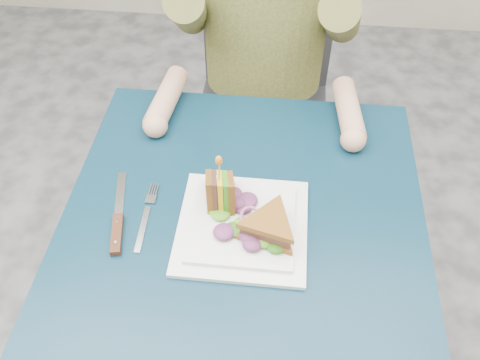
# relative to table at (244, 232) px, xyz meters

# --- Properties ---
(ground) EXTENTS (4.00, 4.00, 0.00)m
(ground) POSITION_rel_table_xyz_m (0.00, 0.00, -0.65)
(ground) COLOR #4A4A4C
(ground) RESTS_ON ground
(table) EXTENTS (0.75, 0.75, 0.73)m
(table) POSITION_rel_table_xyz_m (0.00, 0.00, 0.00)
(table) COLOR #08202E
(table) RESTS_ON ground
(chair) EXTENTS (0.42, 0.40, 0.93)m
(chair) POSITION_rel_table_xyz_m (0.00, 0.70, -0.11)
(chair) COLOR #47474C
(chair) RESTS_ON ground
(plate) EXTENTS (0.26, 0.26, 0.02)m
(plate) POSITION_rel_table_xyz_m (0.00, -0.05, 0.09)
(plate) COLOR white
(plate) RESTS_ON table
(sandwich_flat) EXTENTS (0.16, 0.16, 0.05)m
(sandwich_flat) POSITION_rel_table_xyz_m (0.06, -0.07, 0.12)
(sandwich_flat) COLOR brown
(sandwich_flat) RESTS_ON plate
(sandwich_upright) EXTENTS (0.08, 0.13, 0.13)m
(sandwich_upright) POSITION_rel_table_xyz_m (-0.05, -0.00, 0.13)
(sandwich_upright) COLOR brown
(sandwich_upright) RESTS_ON plate
(fork) EXTENTS (0.02, 0.18, 0.01)m
(fork) POSITION_rel_table_xyz_m (-0.20, -0.05, 0.08)
(fork) COLOR silver
(fork) RESTS_ON table
(knife) EXTENTS (0.06, 0.22, 0.02)m
(knife) POSITION_rel_table_xyz_m (-0.25, -0.07, 0.09)
(knife) COLOR silver
(knife) RESTS_ON table
(toothpick) EXTENTS (0.01, 0.01, 0.06)m
(toothpick) POSITION_rel_table_xyz_m (-0.05, -0.00, 0.20)
(toothpick) COLOR tan
(toothpick) RESTS_ON sandwich_upright
(toothpick_frill) EXTENTS (0.01, 0.01, 0.02)m
(toothpick_frill) POSITION_rel_table_xyz_m (-0.05, -0.00, 0.23)
(toothpick_frill) COLOR orange
(toothpick_frill) RESTS_ON sandwich_upright
(lettuce_spill) EXTENTS (0.15, 0.13, 0.02)m
(lettuce_spill) POSITION_rel_table_xyz_m (0.01, -0.04, 0.11)
(lettuce_spill) COLOR #337A14
(lettuce_spill) RESTS_ON plate
(onion_ring) EXTENTS (0.04, 0.04, 0.02)m
(onion_ring) POSITION_rel_table_xyz_m (0.02, -0.04, 0.11)
(onion_ring) COLOR #9E4C7A
(onion_ring) RESTS_ON plate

